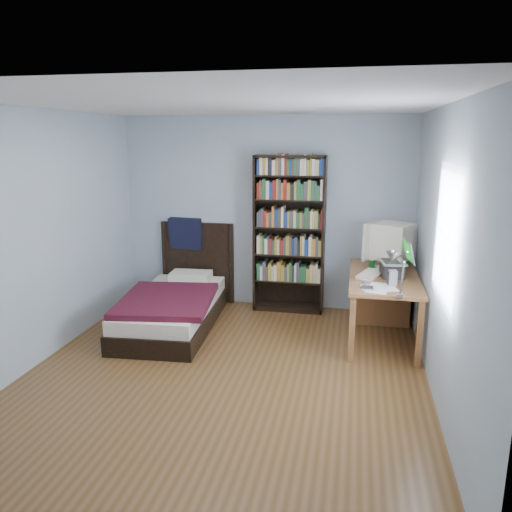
# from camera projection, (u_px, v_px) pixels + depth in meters

# --- Properties ---
(room) EXTENTS (4.20, 4.24, 2.50)m
(room) POSITION_uv_depth(u_px,v_px,m) (227.00, 247.00, 4.53)
(room) COLOR brown
(room) RESTS_ON ground
(desk) EXTENTS (0.75, 1.50, 0.73)m
(desk) POSITION_uv_depth(u_px,v_px,m) (381.00, 292.00, 5.98)
(desk) COLOR brown
(desk) RESTS_ON floor
(crt_monitor) EXTENTS (0.63, 0.58, 0.53)m
(crt_monitor) POSITION_uv_depth(u_px,v_px,m) (390.00, 242.00, 5.85)
(crt_monitor) COLOR beige
(crt_monitor) RESTS_ON desk
(laptop) EXTENTS (0.38, 0.37, 0.41)m
(laptop) POSITION_uv_depth(u_px,v_px,m) (394.00, 266.00, 5.45)
(laptop) COLOR #2D2D30
(laptop) RESTS_ON desk
(desk_lamp) EXTENTS (0.21, 0.46, 0.54)m
(desk_lamp) POSITION_uv_depth(u_px,v_px,m) (394.00, 261.00, 4.37)
(desk_lamp) COLOR #99999E
(desk_lamp) RESTS_ON desk
(keyboard) EXTENTS (0.34, 0.51, 0.05)m
(keyboard) POSITION_uv_depth(u_px,v_px,m) (371.00, 274.00, 5.50)
(keyboard) COLOR beige
(keyboard) RESTS_ON desk
(speaker) EXTENTS (0.09, 0.09, 0.16)m
(speaker) POSITION_uv_depth(u_px,v_px,m) (393.00, 278.00, 5.12)
(speaker) COLOR gray
(speaker) RESTS_ON desk
(soda_can) EXTENTS (0.07, 0.07, 0.13)m
(soda_can) POSITION_uv_depth(u_px,v_px,m) (372.00, 265.00, 5.71)
(soda_can) COLOR #073518
(soda_can) RESTS_ON desk
(mouse) EXTENTS (0.07, 0.12, 0.04)m
(mouse) POSITION_uv_depth(u_px,v_px,m) (379.00, 268.00, 5.77)
(mouse) COLOR silver
(mouse) RESTS_ON desk
(phone_silver) EXTENTS (0.08, 0.10, 0.02)m
(phone_silver) POSITION_uv_depth(u_px,v_px,m) (365.00, 282.00, 5.24)
(phone_silver) COLOR silver
(phone_silver) RESTS_ON desk
(phone_grey) EXTENTS (0.05, 0.09, 0.02)m
(phone_grey) POSITION_uv_depth(u_px,v_px,m) (362.00, 286.00, 5.09)
(phone_grey) COLOR gray
(phone_grey) RESTS_ON desk
(external_drive) EXTENTS (0.12, 0.12, 0.02)m
(external_drive) POSITION_uv_depth(u_px,v_px,m) (367.00, 288.00, 5.00)
(external_drive) COLOR gray
(external_drive) RESTS_ON desk
(bookshelf) EXTENTS (0.90, 0.30, 2.01)m
(bookshelf) POSITION_uv_depth(u_px,v_px,m) (289.00, 235.00, 6.38)
(bookshelf) COLOR black
(bookshelf) RESTS_ON floor
(bed) EXTENTS (1.17, 2.06, 1.16)m
(bed) POSITION_uv_depth(u_px,v_px,m) (175.00, 303.00, 6.04)
(bed) COLOR black
(bed) RESTS_ON floor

